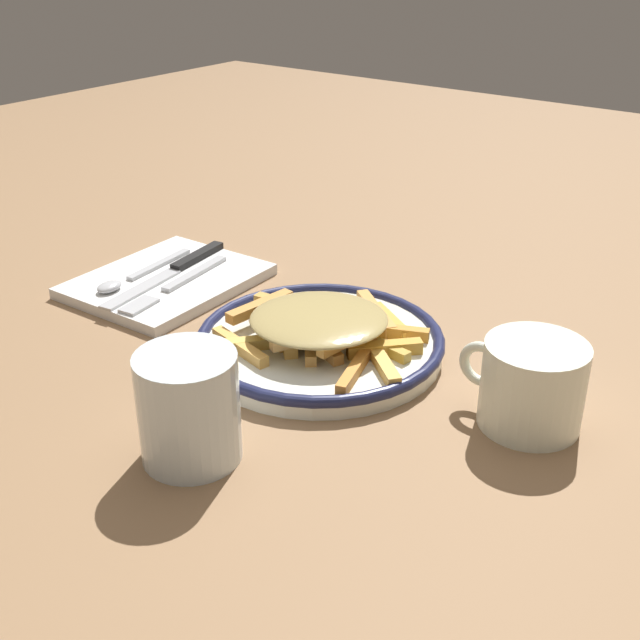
{
  "coord_description": "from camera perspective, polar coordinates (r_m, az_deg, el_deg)",
  "views": [
    {
      "loc": [
        -0.42,
        0.56,
        0.39
      ],
      "look_at": [
        0.0,
        0.0,
        0.04
      ],
      "focal_mm": 45.07,
      "sensor_mm": 36.0,
      "label": 1
    }
  ],
  "objects": [
    {
      "name": "ground_plane",
      "position": [
        0.81,
        -0.0,
        -2.35
      ],
      "size": [
        2.6,
        2.6,
        0.0
      ],
      "primitive_type": "plane",
      "color": "#8F6B49"
    },
    {
      "name": "plate",
      "position": [
        0.8,
        -0.0,
        -1.59
      ],
      "size": [
        0.25,
        0.25,
        0.02
      ],
      "color": "silver",
      "rests_on": "ground_plane"
    },
    {
      "name": "fries_heap",
      "position": [
        0.78,
        0.05,
        -0.42
      ],
      "size": [
        0.2,
        0.2,
        0.03
      ],
      "color": "gold",
      "rests_on": "plate"
    },
    {
      "name": "napkin",
      "position": [
        0.97,
        -10.79,
        2.74
      ],
      "size": [
        0.18,
        0.21,
        0.01
      ],
      "primitive_type": "cube",
      "rotation": [
        0.0,
        0.0,
        0.03
      ],
      "color": "white",
      "rests_on": "ground_plane"
    },
    {
      "name": "fork",
      "position": [
        0.94,
        -10.14,
        2.54
      ],
      "size": [
        0.04,
        0.18,
        0.01
      ],
      "color": "silver",
      "rests_on": "napkin"
    },
    {
      "name": "knife",
      "position": [
        0.98,
        -10.14,
        3.64
      ],
      "size": [
        0.04,
        0.21,
        0.01
      ],
      "color": "black",
      "rests_on": "napkin"
    },
    {
      "name": "spoon",
      "position": [
        0.96,
        -13.35,
        2.96
      ],
      "size": [
        0.03,
        0.15,
        0.01
      ],
      "color": "silver",
      "rests_on": "napkin"
    },
    {
      "name": "water_glass",
      "position": [
        0.64,
        -9.3,
        -6.15
      ],
      "size": [
        0.08,
        0.08,
        0.09
      ],
      "primitive_type": "cylinder",
      "color": "silver",
      "rests_on": "ground_plane"
    },
    {
      "name": "coffee_mug",
      "position": [
        0.7,
        14.77,
        -4.46
      ],
      "size": [
        0.11,
        0.09,
        0.08
      ],
      "color": "white",
      "rests_on": "ground_plane"
    }
  ]
}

